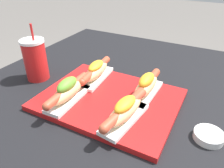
# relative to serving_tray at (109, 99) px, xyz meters

# --- Properties ---
(patio_table) EXTENTS (1.17, 1.14, 0.69)m
(patio_table) POSITION_rel_serving_tray_xyz_m (0.06, 0.08, -0.35)
(patio_table) COLOR black
(patio_table) RESTS_ON ground_plane
(serving_tray) EXTENTS (0.44, 0.34, 0.02)m
(serving_tray) POSITION_rel_serving_tray_xyz_m (0.00, 0.00, 0.00)
(serving_tray) COLOR red
(serving_tray) RESTS_ON patio_table
(hot_dog_0) EXTENTS (0.07, 0.22, 0.08)m
(hot_dog_0) POSITION_rel_serving_tray_xyz_m (-0.11, -0.08, 0.04)
(hot_dog_0) COLOR white
(hot_dog_0) RESTS_ON serving_tray
(hot_dog_1) EXTENTS (0.08, 0.22, 0.07)m
(hot_dog_1) POSITION_rel_serving_tray_xyz_m (0.09, -0.08, 0.04)
(hot_dog_1) COLOR white
(hot_dog_1) RESTS_ON serving_tray
(hot_dog_2) EXTENTS (0.07, 0.22, 0.07)m
(hot_dog_2) POSITION_rel_serving_tray_xyz_m (-0.10, 0.08, 0.04)
(hot_dog_2) COLOR white
(hot_dog_2) RESTS_ON serving_tray
(hot_dog_3) EXTENTS (0.06, 0.22, 0.08)m
(hot_dog_3) POSITION_rel_serving_tray_xyz_m (0.10, 0.07, 0.04)
(hot_dog_3) COLOR white
(hot_dog_3) RESTS_ON serving_tray
(sauce_bowl) EXTENTS (0.08, 0.08, 0.02)m
(sauce_bowl) POSITION_rel_serving_tray_xyz_m (0.31, -0.03, 0.00)
(sauce_bowl) COLOR white
(sauce_bowl) RESTS_ON patio_table
(drink_cup) EXTENTS (0.09, 0.09, 0.22)m
(drink_cup) POSITION_rel_serving_tray_xyz_m (-0.32, 0.01, 0.07)
(drink_cup) COLOR red
(drink_cup) RESTS_ON patio_table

